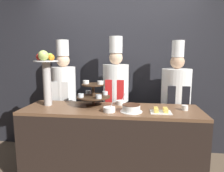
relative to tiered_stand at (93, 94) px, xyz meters
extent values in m
cube|color=#232328|center=(0.23, 0.84, 0.32)|extent=(10.00, 0.06, 2.80)
cube|color=black|center=(0.23, -0.08, -0.63)|extent=(2.08, 0.61, 0.89)
cube|color=brown|center=(0.23, -0.08, -0.17)|extent=(2.08, 0.61, 0.03)
cylinder|color=#3D2819|center=(0.00, 0.00, -0.15)|extent=(0.19, 0.19, 0.02)
cylinder|color=#3D2819|center=(0.00, 0.00, -0.02)|extent=(0.04, 0.04, 0.27)
cylinder|color=#3D2819|center=(0.00, 0.00, -0.04)|extent=(0.41, 0.41, 0.02)
cylinder|color=#3D2819|center=(0.00, 0.00, 0.11)|extent=(0.28, 0.28, 0.02)
cylinder|color=silver|center=(-0.09, 0.13, -0.01)|extent=(0.07, 0.07, 0.04)
cylinder|color=beige|center=(-0.09, 0.13, -0.01)|extent=(0.06, 0.06, 0.03)
cylinder|color=silver|center=(-0.13, -0.09, -0.01)|extent=(0.07, 0.07, 0.04)
cylinder|color=gold|center=(-0.13, -0.09, -0.01)|extent=(0.06, 0.06, 0.03)
cylinder|color=silver|center=(0.09, -0.13, -0.01)|extent=(0.07, 0.07, 0.04)
cylinder|color=red|center=(0.09, -0.13, -0.01)|extent=(0.06, 0.06, 0.03)
cylinder|color=silver|center=(0.13, 0.09, -0.01)|extent=(0.07, 0.07, 0.04)
cylinder|color=green|center=(0.13, 0.09, -0.01)|extent=(0.06, 0.06, 0.03)
cylinder|color=white|center=(-0.09, 0.02, 0.14)|extent=(0.07, 0.07, 0.04)
cylinder|color=white|center=(0.09, -0.02, 0.14)|extent=(0.07, 0.07, 0.04)
cylinder|color=#B2ADA8|center=(-0.57, -0.03, 0.12)|extent=(0.10, 0.10, 0.54)
cylinder|color=white|center=(-0.57, -0.03, 0.39)|extent=(0.29, 0.29, 0.01)
sphere|color=orange|center=(-0.50, -0.04, 0.44)|extent=(0.08, 0.08, 0.08)
sphere|color=#84B742|center=(-0.55, 0.04, 0.45)|extent=(0.09, 0.09, 0.09)
sphere|color=red|center=(-0.64, -0.04, 0.44)|extent=(0.09, 0.09, 0.09)
sphere|color=#ADC160|center=(-0.56, -0.10, 0.46)|extent=(0.12, 0.12, 0.12)
cylinder|color=white|center=(0.47, -0.20, -0.15)|extent=(0.25, 0.25, 0.01)
cylinder|color=white|center=(0.47, -0.20, -0.11)|extent=(0.20, 0.20, 0.07)
cylinder|color=#472819|center=(0.47, -0.20, -0.07)|extent=(0.19, 0.19, 0.01)
cylinder|color=white|center=(1.07, -0.07, -0.12)|extent=(0.07, 0.07, 0.06)
cube|color=white|center=(0.79, -0.19, -0.15)|extent=(0.23, 0.18, 0.01)
cube|color=#EFCC56|center=(0.74, -0.22, -0.13)|extent=(0.04, 0.04, 0.04)
cube|color=#EFCC56|center=(0.84, -0.22, -0.13)|extent=(0.04, 0.04, 0.04)
cube|color=#EFCC56|center=(0.74, -0.15, -0.13)|extent=(0.04, 0.04, 0.04)
cube|color=#EFCC56|center=(0.84, -0.15, -0.13)|extent=(0.04, 0.04, 0.04)
cylinder|color=white|center=(0.22, -0.23, -0.13)|extent=(0.13, 0.13, 0.05)
cylinder|color=#BCBCC1|center=(0.26, -0.23, -0.05)|extent=(0.05, 0.01, 0.11)
cylinder|color=white|center=(0.33, 0.11, -0.13)|extent=(0.12, 0.12, 0.05)
cylinder|color=#BCBCC1|center=(0.36, 0.11, -0.06)|extent=(0.05, 0.01, 0.11)
cube|color=#38332D|center=(-0.54, 0.46, -0.65)|extent=(0.26, 0.14, 0.86)
cylinder|color=white|center=(-0.54, 0.46, 0.04)|extent=(0.34, 0.34, 0.51)
cube|color=white|center=(-0.54, 0.30, -0.06)|extent=(0.24, 0.01, 0.33)
sphere|color=#DBB28E|center=(-0.54, 0.46, 0.39)|extent=(0.19, 0.19, 0.19)
cylinder|color=white|center=(-0.54, 0.46, 0.57)|extent=(0.18, 0.18, 0.23)
cube|color=#38332D|center=(0.23, 0.46, -0.63)|extent=(0.27, 0.15, 0.89)
cylinder|color=silver|center=(0.23, 0.46, 0.08)|extent=(0.36, 0.36, 0.52)
cube|color=red|center=(0.23, 0.29, -0.03)|extent=(0.25, 0.01, 0.33)
sphere|color=#DBB28E|center=(0.23, 0.46, 0.43)|extent=(0.19, 0.19, 0.19)
cylinder|color=white|center=(0.23, 0.46, 0.61)|extent=(0.18, 0.18, 0.23)
cube|color=#38332D|center=(1.07, 0.46, -0.67)|extent=(0.30, 0.16, 0.80)
cylinder|color=white|center=(1.07, 0.46, 0.00)|extent=(0.40, 0.40, 0.55)
cube|color=black|center=(1.07, 0.27, -0.11)|extent=(0.28, 0.01, 0.35)
sphere|color=tan|center=(1.07, 0.46, 0.38)|extent=(0.19, 0.19, 0.19)
cylinder|color=white|center=(1.07, 0.46, 0.55)|extent=(0.16, 0.16, 0.22)
camera|label=1|loc=(0.52, -2.34, 0.46)|focal=32.00mm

